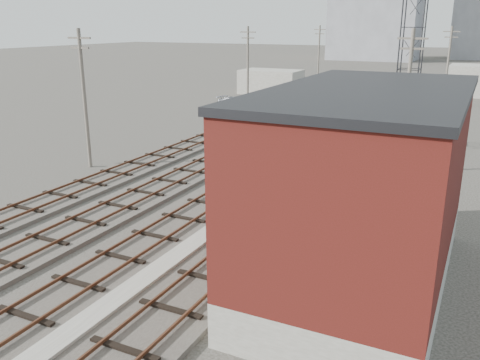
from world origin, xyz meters
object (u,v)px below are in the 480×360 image
Objects in this scene: signal_mast at (225,243)px; site_trailer at (337,95)px; car_silver at (278,96)px; car_grey at (236,103)px; car_red at (256,102)px; switch_stand at (250,158)px.

signal_mast is 0.64× the size of site_trailer.
car_silver reaches higher than car_grey.
car_red is at bearing -17.67° from car_grey.
site_trailer is 1.36× the size of car_silver.
switch_stand reaches higher than car_silver.
signal_mast reaches higher than car_silver.
car_red is 5.69m from car_silver.
signal_mast is 17.00m from switch_stand.
car_silver reaches higher than car_red.
site_trailer is at bearing -31.82° from car_grey.
car_red is 0.93× the size of car_silver.
car_silver is at bearing -21.51° from car_red.
car_red is at bearing -158.54° from site_trailer.
signal_mast is at bearing -173.26° from car_red.
signal_mast is 45.90m from site_trailer.
car_red is (-16.48, 39.08, -1.50)m from signal_mast.
car_grey is at bearing 115.89° from signal_mast.
car_silver is (-15.94, 44.74, -1.47)m from signal_mast.
switch_stand is 30.59m from car_silver.
signal_mast reaches higher than switch_stand.
car_silver is at bearing 166.58° from site_trailer.
site_trailer reaches higher than car_red.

